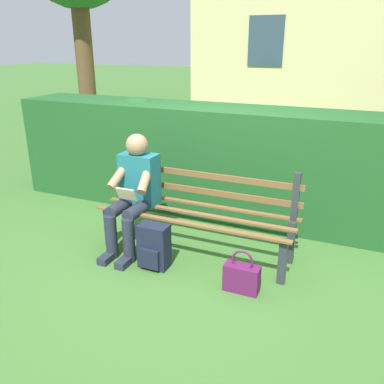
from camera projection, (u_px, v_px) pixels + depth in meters
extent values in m
plane|color=#3D6B2D|center=(196.00, 253.00, 4.12)|extent=(60.00, 60.00, 0.00)
cube|color=#2D3338|center=(282.00, 262.00, 3.54)|extent=(0.07, 0.07, 0.43)
cube|color=#2D3338|center=(109.00, 226.00, 4.21)|extent=(0.07, 0.07, 0.43)
cube|color=#2D3338|center=(291.00, 242.00, 3.87)|extent=(0.07, 0.07, 0.43)
cube|color=#2D3338|center=(129.00, 213.00, 4.55)|extent=(0.07, 0.07, 0.43)
cube|color=brown|center=(205.00, 205.00, 4.18)|extent=(1.97, 0.06, 0.02)
cube|color=brown|center=(196.00, 213.00, 3.97)|extent=(1.97, 0.06, 0.02)
cube|color=brown|center=(186.00, 223.00, 3.76)|extent=(1.97, 0.06, 0.02)
cube|color=#2D3338|center=(296.00, 196.00, 3.75)|extent=(0.06, 0.06, 0.46)
cube|color=#2D3338|center=(128.00, 173.00, 4.42)|extent=(0.06, 0.06, 0.46)
cube|color=brown|center=(205.00, 191.00, 4.11)|extent=(1.97, 0.02, 0.06)
cube|color=brown|center=(205.00, 175.00, 4.05)|extent=(1.97, 0.02, 0.06)
cube|color=#1E6672|center=(140.00, 179.00, 4.13)|extent=(0.38, 0.22, 0.52)
sphere|color=#A57A5B|center=(137.00, 145.00, 3.98)|extent=(0.22, 0.22, 0.22)
cylinder|color=#232838|center=(139.00, 209.00, 3.99)|extent=(0.13, 0.42, 0.13)
cylinder|color=#232838|center=(121.00, 206.00, 4.07)|extent=(0.13, 0.42, 0.13)
cylinder|color=#232838|center=(129.00, 240.00, 3.90)|extent=(0.12, 0.12, 0.45)
cylinder|color=#232838|center=(111.00, 237.00, 3.97)|extent=(0.12, 0.12, 0.45)
cube|color=#232838|center=(125.00, 261.00, 3.89)|extent=(0.10, 0.24, 0.07)
cube|color=#232838|center=(108.00, 257.00, 3.97)|extent=(0.10, 0.24, 0.07)
cylinder|color=#A57A5B|center=(145.00, 179.00, 3.93)|extent=(0.14, 0.32, 0.26)
cylinder|color=#A57A5B|center=(119.00, 175.00, 4.04)|extent=(0.14, 0.32, 0.26)
cube|color=beige|center=(126.00, 194.00, 3.93)|extent=(0.20, 0.07, 0.13)
cube|color=#1E5123|center=(247.00, 164.00, 4.82)|extent=(6.10, 0.79, 1.31)
sphere|color=#1E5123|center=(138.00, 121.00, 5.32)|extent=(0.63, 0.63, 0.63)
cube|color=#334756|center=(266.00, 41.00, 10.14)|extent=(0.90, 0.04, 1.20)
cube|color=#191E33|center=(154.00, 246.00, 3.81)|extent=(0.28, 0.17, 0.43)
cube|color=#191E33|center=(149.00, 259.00, 3.75)|extent=(0.20, 0.04, 0.19)
cylinder|color=#191E33|center=(167.00, 241.00, 3.85)|extent=(0.04, 0.04, 0.26)
cylinder|color=#191E33|center=(151.00, 238.00, 3.91)|extent=(0.04, 0.04, 0.26)
cube|color=#59194C|center=(242.00, 278.00, 3.46)|extent=(0.30, 0.13, 0.24)
torus|color=#59194C|center=(242.00, 261.00, 3.40)|extent=(0.19, 0.02, 0.19)
cylinder|color=brown|center=(85.00, 67.00, 8.20)|extent=(0.35, 0.35, 3.09)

